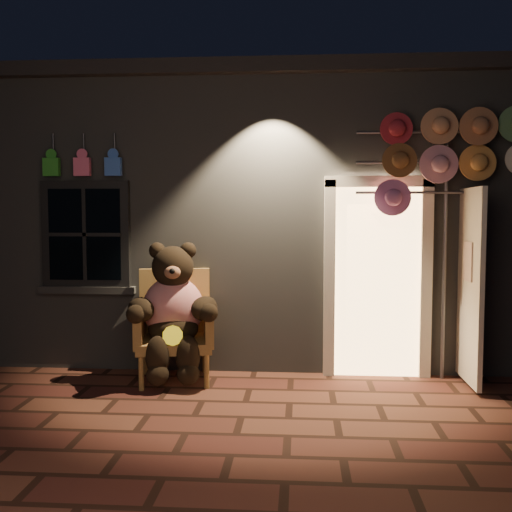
# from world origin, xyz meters

# --- Properties ---
(ground) EXTENTS (60.00, 60.00, 0.00)m
(ground) POSITION_xyz_m (0.00, 0.00, 0.00)
(ground) COLOR brown
(ground) RESTS_ON ground
(shop_building) EXTENTS (7.30, 5.95, 3.51)m
(shop_building) POSITION_xyz_m (0.00, 3.99, 1.74)
(shop_building) COLOR slate
(shop_building) RESTS_ON ground
(wicker_armchair) EXTENTS (0.92, 0.86, 1.17)m
(wicker_armchair) POSITION_xyz_m (-0.84, 1.17, 0.59)
(wicker_armchair) COLOR olive
(wicker_armchair) RESTS_ON ground
(teddy_bear) EXTENTS (1.02, 0.87, 1.42)m
(teddy_bear) POSITION_xyz_m (-0.82, 1.02, 0.77)
(teddy_bear) COLOR red
(teddy_bear) RESTS_ON ground
(hat_rack) EXTENTS (1.85, 0.22, 2.88)m
(hat_rack) POSITION_xyz_m (2.05, 1.28, 2.41)
(hat_rack) COLOR #59595E
(hat_rack) RESTS_ON ground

